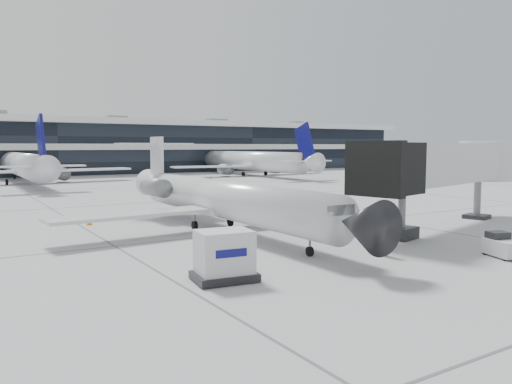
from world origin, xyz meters
TOP-DOWN VIEW (x-y plane):
  - ground at (0.00, 0.00)m, footprint 220.00×220.00m
  - terminal at (0.00, 82.00)m, footprint 170.00×22.00m
  - bg_jet_center at (-8.00, 55.00)m, footprint 32.00×40.00m
  - bg_jet_right at (32.00, 55.00)m, footprint 32.00×40.00m
  - regional_jet at (-2.39, 1.73)m, footprint 22.33×27.77m
  - jet_bridge at (12.13, -5.31)m, footprint 18.68×7.68m
  - ramp_worker at (1.03, -9.59)m, footprint 0.85×0.83m
  - baggage_tug at (6.02, -13.12)m, footprint 1.72×2.22m
  - cargo_uld at (-8.16, -9.64)m, footprint 2.79×2.22m
  - traffic_cone at (-9.33, 8.70)m, footprint 0.51×0.51m

SIDE VIEW (x-z plane):
  - ground at x=0.00m, z-range 0.00..0.00m
  - bg_jet_center at x=-8.00m, z-range -4.80..4.80m
  - bg_jet_right at x=32.00m, z-range -4.80..4.80m
  - traffic_cone at x=-9.33m, z-range -0.02..0.60m
  - baggage_tug at x=6.02m, z-range -0.06..1.18m
  - ramp_worker at x=1.03m, z-range 0.00..1.97m
  - cargo_uld at x=-8.16m, z-range 0.01..2.10m
  - regional_jet at x=-2.39m, z-range -1.02..5.41m
  - jet_bridge at x=12.13m, z-range 1.38..7.43m
  - terminal at x=0.00m, z-range 0.00..10.00m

